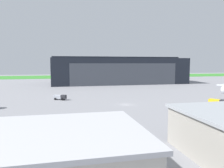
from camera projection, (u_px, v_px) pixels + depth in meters
ground_plane at (126, 105)px, 75.49m from camera, size 440.00×440.00×0.00m
grass_field_strip at (83, 76)px, 237.33m from camera, size 440.00×56.00×0.08m
maintenance_hangar at (117, 70)px, 161.09m from camera, size 93.19×41.52×19.08m
fuel_bowser at (60, 97)px, 85.36m from camera, size 5.23×3.85×2.01m
baggage_tug at (217, 102)px, 73.18m from camera, size 4.59×5.38×2.31m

